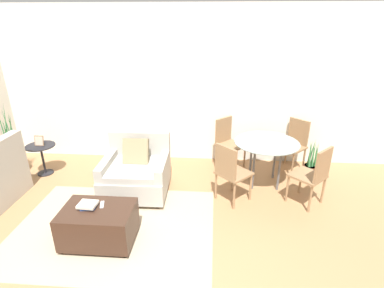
# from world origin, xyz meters

# --- Properties ---
(wall_back) EXTENTS (12.00, 0.06, 2.75)m
(wall_back) POSITION_xyz_m (0.00, 3.29, 1.38)
(wall_back) COLOR white
(wall_back) RESTS_ON ground_plane
(area_rug) EXTENTS (2.53, 1.90, 0.01)m
(area_rug) POSITION_xyz_m (-0.64, 1.08, 0.00)
(area_rug) COLOR tan
(area_rug) RESTS_ON ground_plane
(armchair) EXTENTS (0.97, 0.94, 0.86)m
(armchair) POSITION_xyz_m (-0.55, 1.98, 0.33)
(armchair) COLOR #B2ADA3
(armchair) RESTS_ON ground_plane
(ottoman) EXTENTS (0.83, 0.57, 0.46)m
(ottoman) POSITION_xyz_m (-0.72, 0.82, 0.25)
(ottoman) COLOR #382319
(ottoman) RESTS_ON ground_plane
(book_stack) EXTENTS (0.22, 0.19, 0.06)m
(book_stack) POSITION_xyz_m (-0.83, 0.85, 0.49)
(book_stack) COLOR #2D478C
(book_stack) RESTS_ON ottoman
(tv_remote_primary) EXTENTS (0.08, 0.15, 0.01)m
(tv_remote_primary) POSITION_xyz_m (-0.69, 0.92, 0.46)
(tv_remote_primary) COLOR #B7B7BC
(tv_remote_primary) RESTS_ON ottoman
(potted_plant) EXTENTS (0.34, 0.34, 1.23)m
(potted_plant) POSITION_xyz_m (-2.82, 2.48, 0.31)
(potted_plant) COLOR #333338
(potted_plant) RESTS_ON ground_plane
(side_table) EXTENTS (0.48, 0.48, 0.53)m
(side_table) POSITION_xyz_m (-2.30, 2.44, 0.38)
(side_table) COLOR black
(side_table) RESTS_ON ground_plane
(picture_frame) EXTENTS (0.15, 0.07, 0.17)m
(picture_frame) POSITION_xyz_m (-2.30, 2.44, 0.61)
(picture_frame) COLOR #8C6647
(picture_frame) RESTS_ON side_table
(dining_table) EXTENTS (1.00, 1.00, 0.73)m
(dining_table) POSITION_xyz_m (1.44, 2.39, 0.63)
(dining_table) COLOR #8C9E99
(dining_table) RESTS_ON ground_plane
(dining_chair_near_left) EXTENTS (0.59, 0.59, 0.90)m
(dining_chair_near_left) POSITION_xyz_m (0.86, 1.81, 0.52)
(dining_chair_near_left) COLOR #93704C
(dining_chair_near_left) RESTS_ON ground_plane
(dining_chair_near_right) EXTENTS (0.59, 0.59, 0.90)m
(dining_chair_near_right) POSITION_xyz_m (2.02, 1.81, 0.52)
(dining_chair_near_right) COLOR #93704C
(dining_chair_near_right) RESTS_ON ground_plane
(dining_chair_far_left) EXTENTS (0.59, 0.59, 0.90)m
(dining_chair_far_left) POSITION_xyz_m (0.86, 2.97, 0.52)
(dining_chair_far_left) COLOR #93704C
(dining_chair_far_left) RESTS_ON ground_plane
(dining_chair_far_right) EXTENTS (0.59, 0.59, 0.90)m
(dining_chair_far_right) POSITION_xyz_m (2.02, 2.97, 0.52)
(dining_chair_far_right) COLOR #93704C
(dining_chair_far_right) RESTS_ON ground_plane
(potted_plant_small) EXTENTS (0.24, 0.24, 0.68)m
(potted_plant_small) POSITION_xyz_m (2.27, 2.69, 0.21)
(potted_plant_small) COLOR brown
(potted_plant_small) RESTS_ON ground_plane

